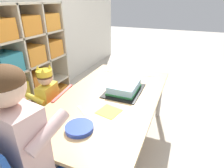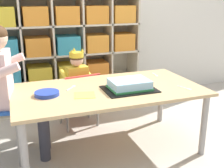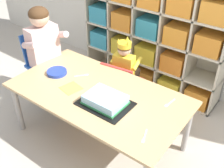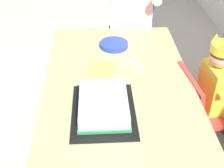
{
  "view_description": "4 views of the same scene",
  "coord_description": "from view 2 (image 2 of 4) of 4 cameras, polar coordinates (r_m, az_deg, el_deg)",
  "views": [
    {
      "loc": [
        -1.32,
        -0.57,
        1.33
      ],
      "look_at": [
        0.05,
        -0.01,
        0.65
      ],
      "focal_mm": 29.88,
      "sensor_mm": 36.0,
      "label": 1
    },
    {
      "loc": [
        -0.72,
        -2.05,
        1.27
      ],
      "look_at": [
        0.01,
        -0.05,
        0.6
      ],
      "focal_mm": 44.94,
      "sensor_mm": 36.0,
      "label": 2
    },
    {
      "loc": [
        1.24,
        -1.46,
        1.97
      ],
      "look_at": [
        0.14,
        0.02,
        0.68
      ],
      "focal_mm": 44.9,
      "sensor_mm": 36.0,
      "label": 3
    },
    {
      "loc": [
        1.27,
        -0.11,
        1.54
      ],
      "look_at": [
        0.01,
        -0.04,
        0.62
      ],
      "focal_mm": 48.66,
      "sensor_mm": 36.0,
      "label": 4
    }
  ],
  "objects": [
    {
      "name": "storage_cubby_shelf",
      "position": [
        3.26,
        -9.08,
        5.99
      ],
      "size": [
        1.66,
        0.34,
        1.3
      ],
      "color": "beige",
      "rests_on": "ground"
    },
    {
      "name": "paper_napkin_square",
      "position": [
        2.14,
        -5.59,
        -2.24
      ],
      "size": [
        0.19,
        0.19,
        0.0
      ],
      "primitive_type": "cube",
      "rotation": [
        0.0,
        0.0,
        -0.21
      ],
      "color": "#F4DB4C",
      "rests_on": "activity_table"
    },
    {
      "name": "paper_plate_stack",
      "position": [
        2.18,
        -13.1,
        -1.91
      ],
      "size": [
        0.19,
        0.19,
        0.03
      ],
      "primitive_type": "cylinder",
      "color": "#233DA3",
      "rests_on": "activity_table"
    },
    {
      "name": "activity_table",
      "position": [
        2.31,
        -0.74,
        -2.2
      ],
      "size": [
        1.53,
        0.82,
        0.55
      ],
      "color": "tan",
      "rests_on": "ground"
    },
    {
      "name": "classroom_chair_blue",
      "position": [
        2.79,
        -6.56,
        -2.2
      ],
      "size": [
        0.41,
        0.35,
        0.56
      ],
      "rotation": [
        0.0,
        0.0,
        3.27
      ],
      "color": "red",
      "rests_on": "ground"
    },
    {
      "name": "ground",
      "position": [
        2.52,
        -0.7,
        -12.92
      ],
      "size": [
        16.0,
        16.0,
        0.0
      ],
      "primitive_type": "plane",
      "color": "#BCB2A3"
    },
    {
      "name": "fork_near_cake_tray",
      "position": [
        2.37,
        14.65,
        -0.8
      ],
      "size": [
        0.06,
        0.14,
        0.0
      ],
      "rotation": [
        0.0,
        0.0,
        1.9
      ],
      "color": "white",
      "rests_on": "activity_table"
    },
    {
      "name": "fork_near_child_seat",
      "position": [
        2.71,
        8.82,
        1.84
      ],
      "size": [
        0.03,
        0.14,
        0.0
      ],
      "rotation": [
        0.0,
        0.0,
        1.44
      ],
      "color": "white",
      "rests_on": "activity_table"
    },
    {
      "name": "adult_helper_seated",
      "position": [
        2.27,
        -20.41,
        1.09
      ],
      "size": [
        0.45,
        0.44,
        1.08
      ],
      "rotation": [
        0.0,
        0.0,
        1.42
      ],
      "color": "beige",
      "rests_on": "ground"
    },
    {
      "name": "birthday_cake_on_tray",
      "position": [
        2.25,
        3.55,
        -0.31
      ],
      "size": [
        0.41,
        0.31,
        0.08
      ],
      "color": "black",
      "rests_on": "activity_table"
    },
    {
      "name": "child_with_crown",
      "position": [
        2.84,
        -7.38,
        1.22
      ],
      "size": [
        0.31,
        0.32,
        0.79
      ],
      "rotation": [
        0.0,
        0.0,
        3.27
      ],
      "color": "yellow",
      "rests_on": "ground"
    },
    {
      "name": "fork_at_table_front_edge",
      "position": [
        2.32,
        -8.27,
        -0.75
      ],
      "size": [
        0.1,
        0.11,
        0.0
      ],
      "rotation": [
        0.0,
        0.0,
        4.02
      ],
      "color": "white",
      "rests_on": "activity_table"
    }
  ]
}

